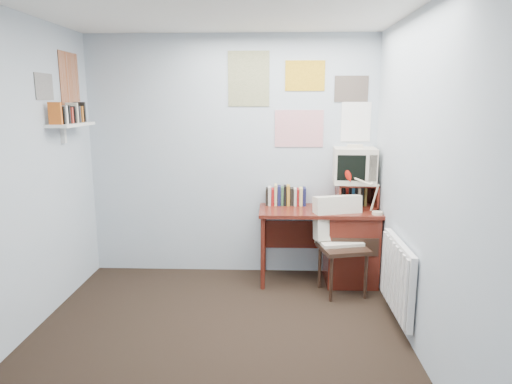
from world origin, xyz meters
TOP-DOWN VIEW (x-y plane):
  - ground at (0.00, 0.00)m, footprint 3.50×3.50m
  - back_wall at (0.00, 1.75)m, footprint 3.00×0.02m
  - right_wall at (1.50, 0.00)m, footprint 0.02×3.50m
  - desk at (1.17, 1.48)m, footprint 1.20×0.55m
  - desk_chair at (1.11, 1.18)m, footprint 0.55×0.54m
  - desk_lamp at (1.44, 1.28)m, footprint 0.31×0.28m
  - tv_riser at (1.29, 1.59)m, footprint 0.40×0.30m
  - crt_tv at (1.26, 1.61)m, footprint 0.44×0.41m
  - book_row at (0.66, 1.66)m, footprint 0.60×0.14m
  - radiator at (1.46, 0.55)m, footprint 0.09×0.80m
  - wall_shelf at (-1.40, 1.10)m, footprint 0.20×0.62m
  - posters_back at (0.70, 1.74)m, footprint 1.20×0.01m
  - posters_left at (-1.49, 1.10)m, footprint 0.01×0.70m

SIDE VIEW (x-z plane):
  - ground at x=0.00m, z-range 0.00..0.00m
  - desk at x=1.17m, z-range 0.03..0.79m
  - radiator at x=1.46m, z-range 0.12..0.72m
  - desk_chair at x=1.11m, z-range 0.00..0.90m
  - book_row at x=0.66m, z-range 0.76..0.98m
  - tv_riser at x=1.29m, z-range 0.76..1.01m
  - desk_lamp at x=1.44m, z-range 0.76..1.14m
  - crt_tv at x=1.26m, z-range 1.01..1.40m
  - back_wall at x=0.00m, z-range 0.00..2.50m
  - right_wall at x=1.50m, z-range 0.00..2.50m
  - wall_shelf at x=-1.40m, z-range 1.50..1.74m
  - posters_back at x=0.70m, z-range 1.40..2.30m
  - posters_left at x=-1.49m, z-range 1.70..2.30m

